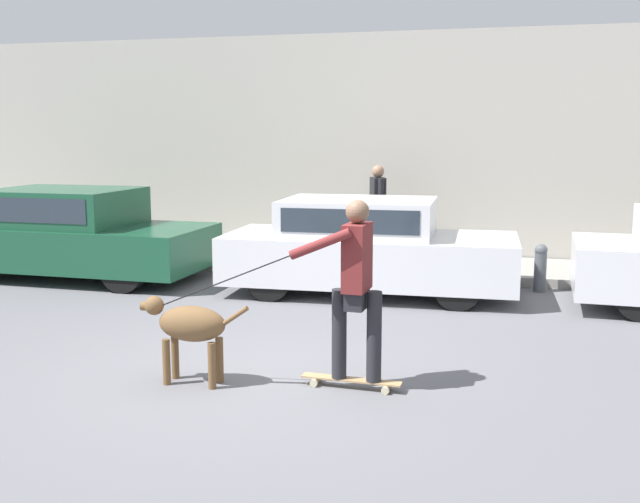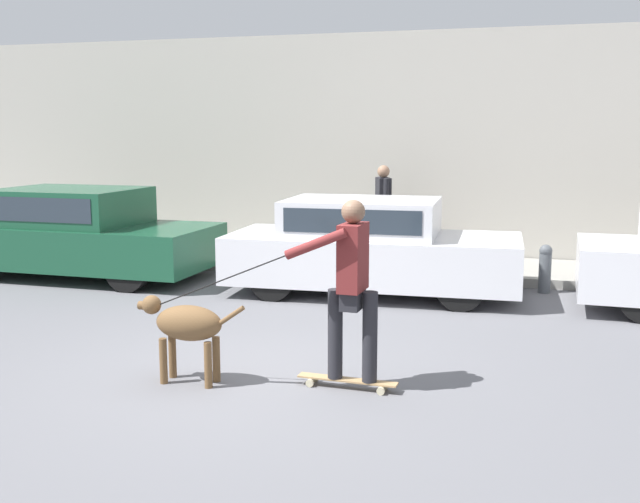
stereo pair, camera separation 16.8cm
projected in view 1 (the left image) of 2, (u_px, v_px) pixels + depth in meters
name	position (u px, v px, depth m)	size (l,w,h in m)	color
ground_plane	(272.00, 374.00, 7.00)	(36.00, 36.00, 0.00)	slate
back_wall	(391.00, 148.00, 13.11)	(32.00, 0.30, 3.93)	#ADA89E
sidewalk_curb	(378.00, 265.00, 12.36)	(30.00, 1.86, 0.14)	gray
parked_car_0	(72.00, 235.00, 11.57)	(4.18, 1.90, 1.38)	black
parked_car_1	(367.00, 248.00, 10.41)	(4.07, 1.85, 1.32)	black
dog	(190.00, 326.00, 6.68)	(1.03, 0.32, 0.79)	brown
skateboarder	(355.00, 282.00, 6.47)	(2.23, 0.54, 1.68)	beige
pedestrian_with_bag	(377.00, 208.00, 12.38)	(0.37, 0.67, 1.56)	brown
fire_hydrant	(540.00, 267.00, 10.56)	(0.18, 0.18, 0.69)	#4C5156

